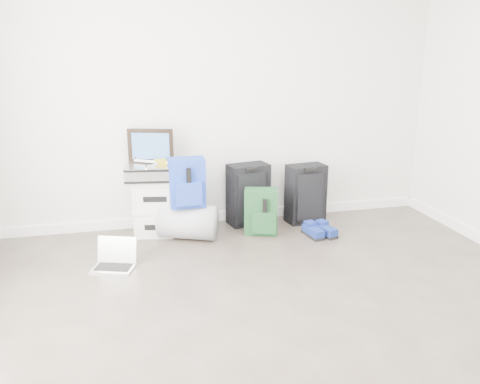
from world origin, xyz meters
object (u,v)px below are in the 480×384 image
object	(u,v)px
briefcase	(153,172)
duffel_bag	(188,222)
large_suitcase	(248,194)
carry_on	(306,194)
boxes_stack	(154,207)
laptop	(115,260)

from	to	relation	value
briefcase	duffel_bag	xyz separation A→B (m)	(0.30, -0.19, -0.47)
large_suitcase	duffel_bag	bearing A→B (deg)	-169.77
duffel_bag	carry_on	bearing A→B (deg)	31.63
boxes_stack	laptop	distance (m)	0.84
carry_on	laptop	bearing A→B (deg)	-168.18
briefcase	duffel_bag	world-z (taller)	briefcase
boxes_stack	laptop	world-z (taller)	boxes_stack
large_suitcase	carry_on	world-z (taller)	large_suitcase
carry_on	laptop	xyz separation A→B (m)	(-1.98, -0.70, -0.25)
briefcase	carry_on	bearing A→B (deg)	8.36
boxes_stack	duffel_bag	world-z (taller)	boxes_stack
briefcase	large_suitcase	world-z (taller)	briefcase
boxes_stack	briefcase	world-z (taller)	briefcase
duffel_bag	laptop	size ratio (longest dim) A/B	1.36
briefcase	carry_on	xyz separation A→B (m)	(1.58, -0.01, -0.33)
briefcase	large_suitcase	size ratio (longest dim) A/B	0.77
briefcase	duffel_bag	size ratio (longest dim) A/B	0.90
duffel_bag	large_suitcase	xyz separation A→B (m)	(0.68, 0.27, 0.15)
duffel_bag	boxes_stack	bearing A→B (deg)	171.24
carry_on	duffel_bag	bearing A→B (deg)	-179.44
boxes_stack	laptop	bearing A→B (deg)	-108.27
duffel_bag	carry_on	size ratio (longest dim) A/B	0.88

